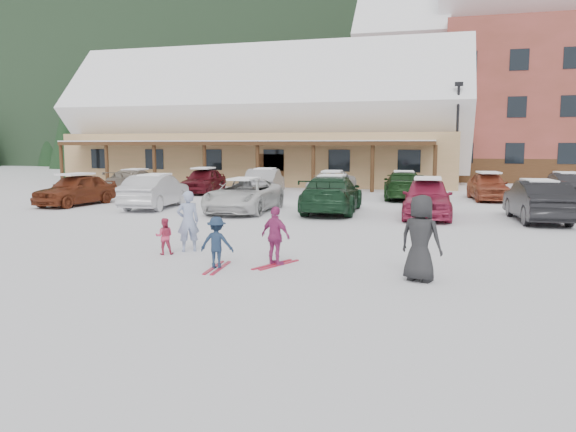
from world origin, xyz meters
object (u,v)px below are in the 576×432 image
(parked_car_5, at_px, (538,201))
(parked_car_9, at_px, (265,182))
(lamp_post, at_px, (457,130))
(bystander_dark, at_px, (421,238))
(parked_car_0, at_px, (76,190))
(parked_car_12, at_px, (488,186))
(parked_car_10, at_px, (332,184))
(toddler_red, at_px, (164,236))
(parked_car_13, at_px, (567,188))
(parked_car_8, at_px, (203,181))
(child_magenta, at_px, (276,236))
(parked_car_2, at_px, (244,195))
(parked_car_11, at_px, (404,185))
(day_lodge, at_px, (265,130))
(parked_car_4, at_px, (427,198))
(parked_car_7, at_px, (135,181))
(child_navy, at_px, (217,243))
(adult_skier, at_px, (188,221))
(parked_car_1, at_px, (155,191))
(parked_car_3, at_px, (332,194))

(parked_car_5, height_order, parked_car_9, parked_car_5)
(lamp_post, bearing_deg, bystander_dark, -92.60)
(parked_car_0, relative_size, parked_car_12, 1.03)
(parked_car_10, relative_size, parked_car_12, 1.21)
(parked_car_0, bearing_deg, toddler_red, -38.24)
(parked_car_10, bearing_deg, parked_car_13, -5.57)
(parked_car_8, bearing_deg, parked_car_10, -7.92)
(parked_car_0, bearing_deg, parked_car_12, 29.04)
(child_magenta, height_order, parked_car_2, parked_car_2)
(parked_car_8, bearing_deg, parked_car_11, -7.32)
(parked_car_12, bearing_deg, parked_car_9, 176.81)
(day_lodge, bearing_deg, parked_car_10, -56.30)
(parked_car_4, relative_size, parked_car_7, 0.94)
(parked_car_5, bearing_deg, child_navy, 46.18)
(child_magenta, relative_size, parked_car_13, 0.31)
(bystander_dark, bearing_deg, parked_car_5, -88.16)
(day_lodge, bearing_deg, parked_car_11, -44.83)
(day_lodge, height_order, parked_car_7, day_lodge)
(child_navy, bearing_deg, parked_car_8, -70.58)
(day_lodge, distance_m, parked_car_13, 22.14)
(parked_car_5, xyz_separation_m, parked_car_8, (-16.85, 7.84, -0.02))
(bystander_dark, bearing_deg, lamp_post, -71.02)
(adult_skier, bearing_deg, child_navy, 97.16)
(adult_skier, xyz_separation_m, parked_car_4, (5.88, 8.86, -0.04))
(parked_car_0, height_order, parked_car_12, parked_car_0)
(lamp_post, xyz_separation_m, parked_car_0, (-17.25, -13.70, -2.97))
(parked_car_4, height_order, parked_car_12, parked_car_4)
(parked_car_8, bearing_deg, parked_car_4, -36.27)
(child_navy, xyz_separation_m, parked_car_0, (-11.61, 10.82, 0.14))
(lamp_post, xyz_separation_m, parked_car_5, (2.67, -13.95, -2.94))
(parked_car_9, distance_m, parked_car_12, 11.72)
(day_lodge, bearing_deg, bystander_dark, -66.34)
(child_magenta, bearing_deg, lamp_post, -77.32)
(parked_car_1, distance_m, parked_car_8, 7.77)
(child_navy, distance_m, parked_car_10, 18.03)
(day_lodge, xyz_separation_m, parked_car_8, (-0.36, -10.58, -3.21))
(parked_car_13, bearing_deg, parked_car_4, 45.64)
(parked_car_11, xyz_separation_m, parked_car_13, (7.74, -0.12, 0.02))
(toddler_red, height_order, parked_car_9, parked_car_9)
(parked_car_11, bearing_deg, bystander_dark, 89.48)
(parked_car_5, height_order, parked_car_7, parked_car_5)
(parked_car_0, distance_m, parked_car_1, 4.18)
(parked_car_1, distance_m, parked_car_10, 9.82)
(parked_car_2, distance_m, parked_car_8, 9.63)
(parked_car_0, bearing_deg, day_lodge, 85.99)
(parked_car_3, height_order, parked_car_8, parked_car_3)
(lamp_post, distance_m, parked_car_11, 7.71)
(adult_skier, bearing_deg, parked_car_0, -76.67)
(day_lodge, distance_m, parked_car_7, 12.79)
(parked_car_7, bearing_deg, parked_car_1, 120.12)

